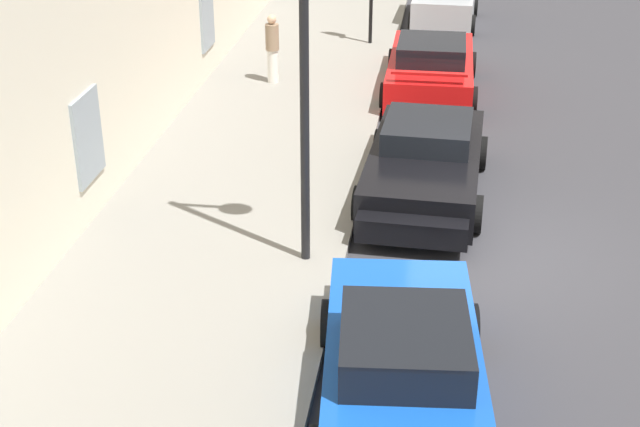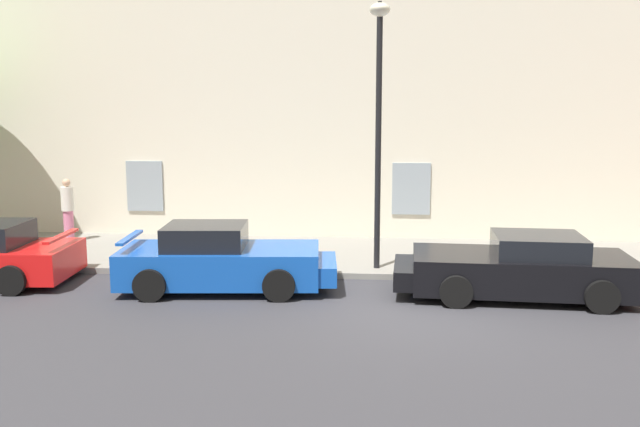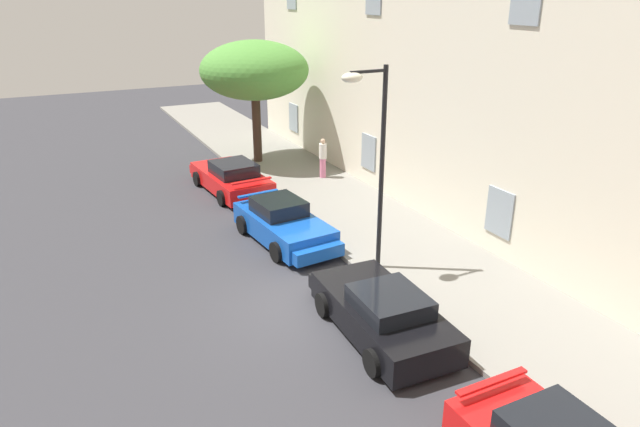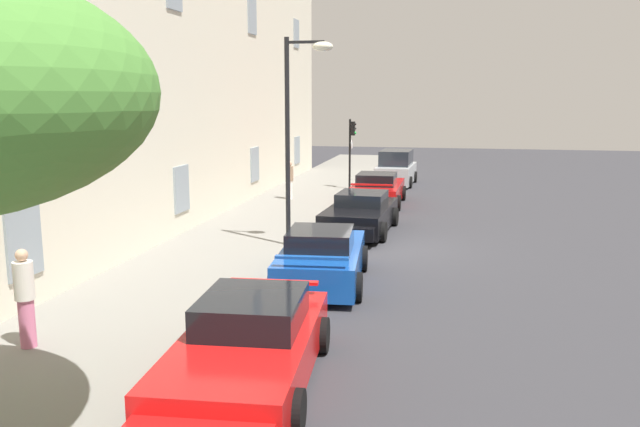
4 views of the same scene
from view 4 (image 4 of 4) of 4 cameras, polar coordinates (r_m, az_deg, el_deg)
name	(u,v)px [view 4 (image 4 of 4)]	position (r m, az deg, el deg)	size (l,w,h in m)	color
ground_plane	(386,246)	(20.00, 5.80, -2.91)	(80.00, 80.00, 0.00)	#333338
sidewalk	(247,238)	(20.90, -6.42, -2.15)	(60.00, 4.46, 0.14)	gray
building_facade	(120,21)	(22.15, -17.25, 15.93)	(39.64, 4.17, 13.75)	beige
sportscar_red_lead	(245,352)	(10.40, -6.61, -12.09)	(5.22, 2.50, 1.37)	red
sportscar_yellow_flank	(323,258)	(16.00, 0.24, -3.92)	(4.75, 2.39, 1.42)	#144CB2
sportscar_white_middle	(359,216)	(21.82, 3.47, -0.20)	(4.90, 2.36, 1.32)	black
sportscar_tail_end	(378,190)	(27.81, 5.13, 2.07)	(4.83, 2.20, 1.38)	red
hatchback_parked	(396,169)	(34.05, 6.73, 3.91)	(3.96, 2.06, 1.81)	#B2B7BC
traffic_light	(352,141)	(31.26, 2.80, 6.38)	(0.44, 0.36, 3.36)	black
street_lamp	(301,105)	(18.94, -1.71, 9.54)	(0.44, 1.42, 6.08)	black
pedestrian_admiring	(25,297)	(12.58, -24.59, -6.72)	(0.37, 0.37, 1.79)	pink
pedestrian_strolling	(290,179)	(28.14, -2.70, 3.02)	(0.46, 0.46, 1.67)	silver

